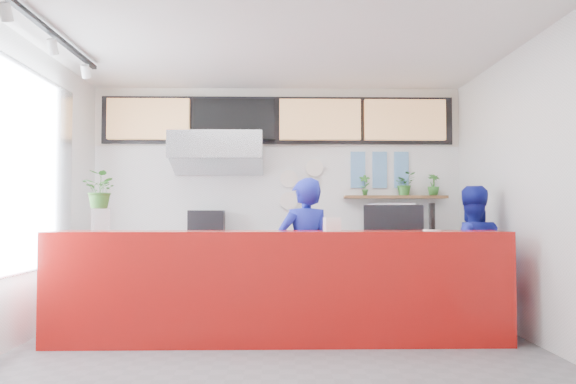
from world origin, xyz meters
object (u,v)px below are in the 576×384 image
(panini_oven, at_px, (207,226))
(pepper_mill, at_px, (432,216))
(espresso_machine, at_px, (394,224))
(service_counter, at_px, (279,287))
(staff_right, at_px, (472,257))
(staff_center, at_px, (305,255))

(panini_oven, height_order, pepper_mill, pepper_mill)
(panini_oven, distance_m, espresso_machine, 2.47)
(service_counter, xyz_separation_m, pepper_mill, (1.53, -0.02, 0.70))
(service_counter, relative_size, espresso_machine, 5.96)
(panini_oven, bearing_deg, staff_right, -23.65)
(panini_oven, distance_m, staff_right, 3.32)
(service_counter, distance_m, pepper_mill, 1.68)
(staff_center, height_order, staff_right, staff_center)
(staff_center, relative_size, pepper_mill, 6.29)
(espresso_machine, relative_size, staff_right, 0.48)
(service_counter, relative_size, staff_right, 2.84)
(service_counter, bearing_deg, panini_oven, 117.42)
(panini_oven, relative_size, espresso_machine, 0.61)
(service_counter, relative_size, panini_oven, 9.76)
(espresso_machine, distance_m, staff_right, 1.38)
(panini_oven, relative_size, staff_right, 0.29)
(staff_center, relative_size, staff_right, 1.05)
(panini_oven, relative_size, staff_center, 0.28)
(espresso_machine, height_order, staff_center, staff_center)
(staff_right, relative_size, pepper_mill, 6.00)
(staff_center, bearing_deg, service_counter, 39.30)
(espresso_machine, xyz_separation_m, staff_center, (-1.25, -1.33, -0.31))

